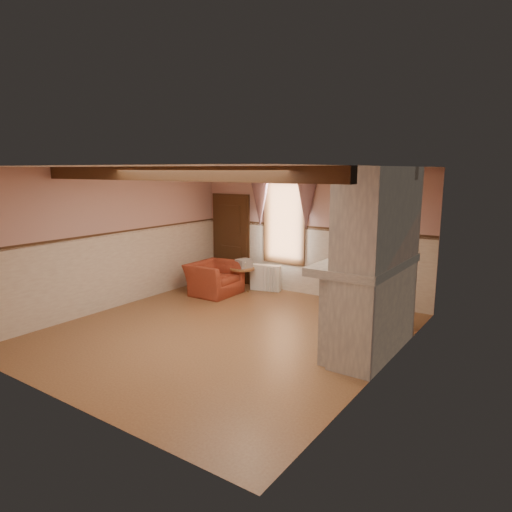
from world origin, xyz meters
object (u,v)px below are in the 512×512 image
Objects in this scene: side_table at (242,280)px; radiator at (266,278)px; armchair at (214,278)px; bowl at (368,257)px; mantel_clock at (378,248)px; oil_lamp at (377,247)px.

radiator is at bearing 43.51° from side_table.
armchair is 4.26m from bowl.
radiator is 3.74m from mantel_clock.
oil_lamp is at bearing -19.65° from side_table.
oil_lamp is at bearing 90.00° from bowl.
mantel_clock is (3.17, -1.56, 1.22)m from radiator.
oil_lamp reaches higher than armchair.
bowl is at bearing -24.84° from side_table.
armchair reaches higher than radiator.
armchair is 1.20m from radiator.
radiator is at bearing 147.39° from bowl.
side_table is at bearing -37.50° from armchair.
side_table is (0.39, 0.53, -0.08)m from armchair.
bowl reaches higher than radiator.
bowl is at bearing -90.00° from oil_lamp.
armchair reaches higher than side_table.
bowl is (3.17, -2.03, 1.16)m from radiator.
radiator is at bearing -42.03° from armchair.
oil_lamp reaches higher than side_table.
radiator is 2.50× the size of oil_lamp.
bowl is 0.47m from mantel_clock.
bowl is 1.28× the size of mantel_clock.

